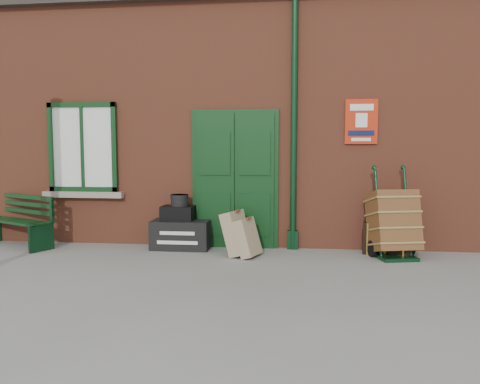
# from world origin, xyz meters

# --- Properties ---
(ground) EXTENTS (80.00, 80.00, 0.00)m
(ground) POSITION_xyz_m (0.00, 0.00, 0.00)
(ground) COLOR gray
(ground) RESTS_ON ground
(station_building) EXTENTS (10.30, 4.30, 4.36)m
(station_building) POSITION_xyz_m (-0.00, 3.49, 2.16)
(station_building) COLOR brown
(station_building) RESTS_ON ground
(bench) EXTENTS (1.48, 1.00, 0.88)m
(bench) POSITION_xyz_m (-3.91, 1.14, 0.44)
(bench) COLOR black
(bench) RESTS_ON ground
(houdini_trunk) EXTENTS (0.94, 0.52, 0.47)m
(houdini_trunk) POSITION_xyz_m (-1.16, 1.25, 0.23)
(houdini_trunk) COLOR black
(houdini_trunk) RESTS_ON ground
(strongbox) EXTENTS (0.52, 0.38, 0.23)m
(strongbox) POSITION_xyz_m (-1.21, 1.25, 0.58)
(strongbox) COLOR black
(strongbox) RESTS_ON houdini_trunk
(hatbox) EXTENTS (0.28, 0.28, 0.19)m
(hatbox) POSITION_xyz_m (-1.18, 1.25, 0.79)
(hatbox) COLOR black
(hatbox) RESTS_ON strongbox
(suitcase_back) EXTENTS (0.50, 0.57, 0.69)m
(suitcase_back) POSITION_xyz_m (-0.20, 0.89, 0.35)
(suitcase_back) COLOR tan
(suitcase_back) RESTS_ON ground
(suitcase_front) EXTENTS (0.45, 0.51, 0.59)m
(suitcase_front) POSITION_xyz_m (-0.02, 0.79, 0.30)
(suitcase_front) COLOR tan
(suitcase_front) RESTS_ON ground
(porter_trolley) EXTENTS (0.79, 0.83, 1.34)m
(porter_trolley) POSITION_xyz_m (2.15, 1.04, 0.52)
(porter_trolley) COLOR black
(porter_trolley) RESTS_ON ground
(dark_trunk) EXTENTS (0.81, 0.69, 0.49)m
(dark_trunk) POSITION_xyz_m (2.13, 1.22, 0.25)
(dark_trunk) COLOR black
(dark_trunk) RESTS_ON ground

